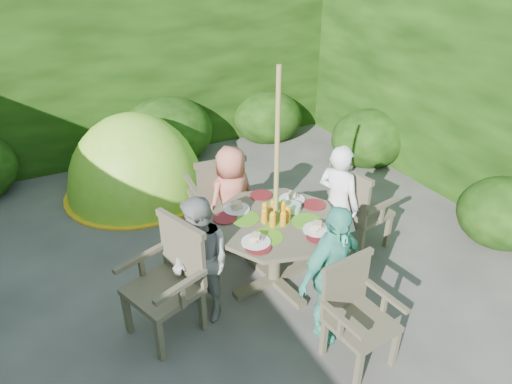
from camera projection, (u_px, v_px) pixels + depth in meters
name	position (u px, v px, depth m)	size (l,w,h in m)	color
ground	(216.00, 293.00, 4.51)	(60.00, 60.00, 0.00)	#43413C
hedge_enclosure	(163.00, 130.00, 4.94)	(9.00, 9.00, 2.50)	black
patio_table	(275.00, 230.00, 4.36)	(1.43, 1.43, 0.90)	#443D2C
parasol_pole	(276.00, 187.00, 4.13)	(0.04, 0.04, 2.20)	olive
garden_chair_right	(357.00, 208.00, 4.94)	(0.61, 0.66, 0.97)	#443D2C
garden_chair_left	(170.00, 278.00, 3.89)	(0.70, 0.75, 1.00)	#443D2C
garden_chair_back	(217.00, 194.00, 5.20)	(0.63, 0.57, 0.98)	#443D2C
garden_chair_front	(356.00, 312.00, 3.64)	(0.57, 0.52, 0.87)	#443D2C
child_right	(337.00, 204.00, 4.73)	(0.48, 0.31, 1.31)	white
child_left	(201.00, 261.00, 3.98)	(0.59, 0.46, 1.21)	gray
child_back	(232.00, 198.00, 4.95)	(0.58, 0.38, 1.20)	#D06C56
child_front	(332.00, 274.00, 3.77)	(0.75, 0.31, 1.28)	#52BFA4
dome_tent	(139.00, 192.00, 6.31)	(1.95, 1.95, 2.23)	#85DB2A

